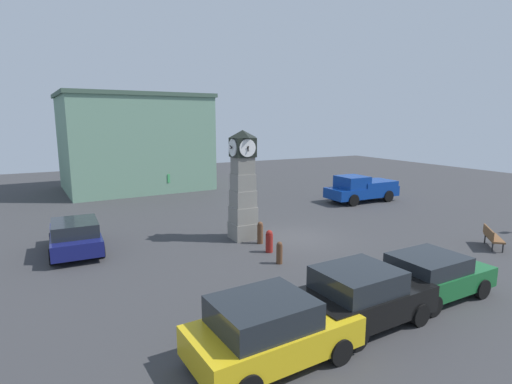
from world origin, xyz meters
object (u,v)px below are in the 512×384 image
object	(u,v)px
car_navy_sedan	(270,329)
bench	(492,236)
car_near_tower	(362,295)
car_far_lot	(75,236)
bollard_far_row	(279,252)
clock_tower	(243,188)
pickup_truck	(362,188)
bollard_near_tower	(260,232)
car_by_building	(432,275)
bollard_mid_row	(269,241)
pedestrian_near_bench	(169,181)

from	to	relation	value
car_navy_sedan	bench	distance (m)	13.32
car_near_tower	car_far_lot	size ratio (longest dim) A/B	0.95
car_near_tower	bollard_far_row	bearing A→B (deg)	85.89
clock_tower	car_navy_sedan	size ratio (longest dim) A/B	1.25
bollard_far_row	car_navy_sedan	bearing A→B (deg)	-122.94
car_navy_sedan	pickup_truck	distance (m)	20.05
bollard_near_tower	car_near_tower	size ratio (longest dim) A/B	0.26
bollard_far_row	car_by_building	bearing A→B (deg)	-59.70
car_by_building	bench	xyz separation A→B (m)	(6.63, 2.14, -0.21)
bollard_near_tower	bollard_far_row	bearing A→B (deg)	-102.02
clock_tower	car_navy_sedan	world-z (taller)	clock_tower
clock_tower	bollard_mid_row	world-z (taller)	clock_tower
car_navy_sedan	pickup_truck	size ratio (longest dim) A/B	0.80
bollard_far_row	car_navy_sedan	world-z (taller)	car_navy_sedan
car_near_tower	pickup_truck	xyz separation A→B (m)	(11.76, 12.96, 0.11)
bollard_mid_row	bollard_near_tower	bearing A→B (deg)	79.44
clock_tower	bollard_mid_row	xyz separation A→B (m)	(0.12, -2.34, -1.97)
car_navy_sedan	pickup_truck	world-z (taller)	pickup_truck
bollard_near_tower	pedestrian_near_bench	distance (m)	14.34
bollard_mid_row	car_by_building	bearing A→B (deg)	-68.25
car_by_building	pickup_truck	xyz separation A→B (m)	(8.57, 12.69, 0.20)
car_by_building	clock_tower	bearing A→B (deg)	106.92
clock_tower	pedestrian_near_bench	distance (m)	13.34
car_near_tower	car_far_lot	world-z (taller)	car_near_tower
car_near_tower	pedestrian_near_bench	size ratio (longest dim) A/B	2.20
bollard_mid_row	car_navy_sedan	world-z (taller)	car_navy_sedan
bollard_near_tower	car_near_tower	distance (m)	7.83
car_by_building	car_far_lot	xyz separation A→B (m)	(-9.89, 10.07, 0.01)
car_navy_sedan	car_far_lot	xyz separation A→B (m)	(-3.51, 10.74, -0.07)
bollard_far_row	car_near_tower	size ratio (longest dim) A/B	0.23
pickup_truck	car_far_lot	bearing A→B (deg)	-171.94
car_by_building	bench	bearing A→B (deg)	17.92
car_navy_sedan	car_far_lot	size ratio (longest dim) A/B	1.00
car_by_building	pickup_truck	distance (m)	15.31
bollard_far_row	car_near_tower	distance (m)	5.12
clock_tower	bollard_near_tower	xyz separation A→B (m)	(0.36, -1.07, -1.93)
bollard_mid_row	car_near_tower	world-z (taller)	car_near_tower
car_by_building	car_near_tower	bearing A→B (deg)	-175.14
car_by_building	bench	distance (m)	6.97
bollard_mid_row	pedestrian_near_bench	xyz separation A→B (m)	(-0.02, 15.60, 0.54)
bollard_near_tower	car_far_lot	bearing A→B (deg)	161.42
car_far_lot	car_by_building	bearing A→B (deg)	-45.51
pedestrian_near_bench	clock_tower	bearing A→B (deg)	-90.41
clock_tower	car_by_building	xyz separation A→B (m)	(2.61, -8.57, -1.73)
bench	car_navy_sedan	bearing A→B (deg)	-167.79
bollard_near_tower	bollard_mid_row	size ratio (longest dim) A/B	1.06
car_by_building	bollard_far_row	bearing A→B (deg)	120.30
car_navy_sedan	car_far_lot	world-z (taller)	car_navy_sedan
car_near_tower	car_far_lot	xyz separation A→B (m)	(-6.71, 10.34, -0.08)
clock_tower	bench	distance (m)	11.42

